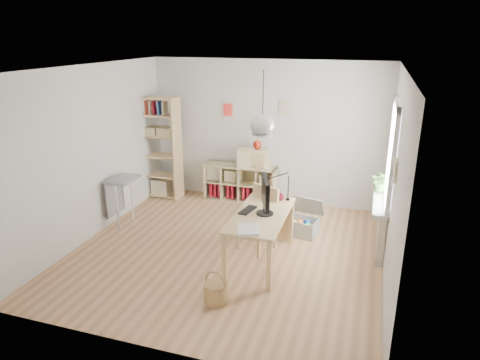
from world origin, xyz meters
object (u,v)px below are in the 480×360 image
(tall_bookshelf, at_px, (159,144))
(drawer_chest, at_px, (253,158))
(cube_shelf, at_px, (240,185))
(chair, at_px, (259,214))
(desk, at_px, (261,220))
(monitor, at_px, (265,194))
(storage_chest, at_px, (302,223))

(tall_bookshelf, bearing_deg, drawer_chest, 7.44)
(cube_shelf, relative_size, chair, 1.46)
(cube_shelf, xyz_separation_m, chair, (0.89, -1.81, 0.25))
(desk, height_order, drawer_chest, drawer_chest)
(monitor, bearing_deg, tall_bookshelf, 123.30)
(cube_shelf, xyz_separation_m, tall_bookshelf, (-1.56, -0.28, 0.79))
(tall_bookshelf, relative_size, storage_chest, 2.94)
(drawer_chest, bearing_deg, tall_bookshelf, 167.50)
(monitor, height_order, drawer_chest, monitor)
(desk, height_order, storage_chest, desk)
(storage_chest, bearing_deg, drawer_chest, 148.72)
(chair, xyz_separation_m, monitor, (0.19, -0.42, 0.50))
(desk, distance_m, cube_shelf, 2.48)
(cube_shelf, distance_m, tall_bookshelf, 1.77)
(tall_bookshelf, bearing_deg, storage_chest, -15.52)
(tall_bookshelf, bearing_deg, desk, -37.01)
(drawer_chest, bearing_deg, storage_chest, -62.56)
(monitor, bearing_deg, desk, 157.29)
(storage_chest, relative_size, drawer_chest, 1.12)
(desk, relative_size, drawer_chest, 2.47)
(cube_shelf, xyz_separation_m, monitor, (1.08, -2.23, 0.75))
(desk, distance_m, chair, 0.45)
(chair, height_order, storage_chest, chair)
(drawer_chest, bearing_deg, desk, -91.05)
(monitor, bearing_deg, drawer_chest, 89.93)
(desk, bearing_deg, drawer_chest, 108.89)
(storage_chest, distance_m, drawer_chest, 1.74)
(tall_bookshelf, xyz_separation_m, drawer_chest, (1.84, 0.24, -0.19))
(monitor, bearing_deg, chair, 93.87)
(drawer_chest, bearing_deg, monitor, -89.77)
(cube_shelf, height_order, drawer_chest, drawer_chest)
(tall_bookshelf, distance_m, storage_chest, 3.25)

